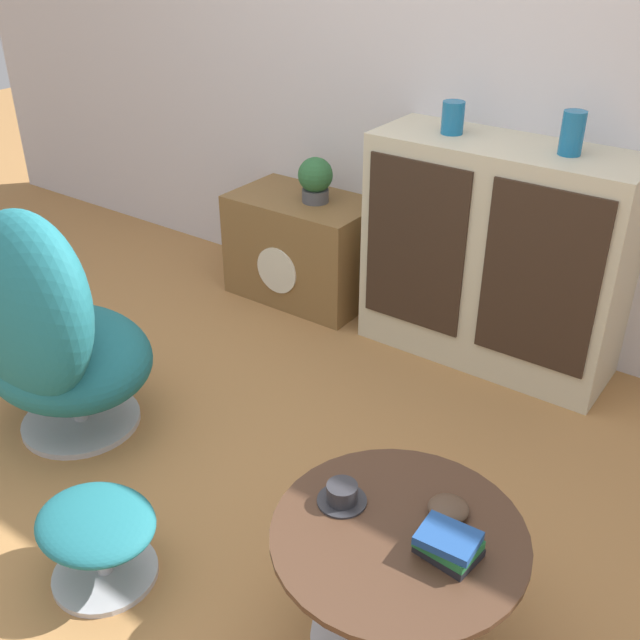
# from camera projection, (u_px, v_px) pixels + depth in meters

# --- Properties ---
(ground_plane) EXTENTS (12.00, 12.00, 0.00)m
(ground_plane) POSITION_uv_depth(u_px,v_px,m) (189.00, 503.00, 2.53)
(ground_plane) COLOR #A87542
(wall_back) EXTENTS (6.40, 0.06, 2.60)m
(wall_back) POSITION_uv_depth(u_px,v_px,m) (452.00, 32.00, 3.09)
(wall_back) COLOR silver
(wall_back) RESTS_ON ground_plane
(sideboard) EXTENTS (1.08, 0.41, 0.95)m
(sideboard) POSITION_uv_depth(u_px,v_px,m) (494.00, 256.00, 3.13)
(sideboard) COLOR beige
(sideboard) RESTS_ON ground_plane
(tv_console) EXTENTS (0.71, 0.44, 0.52)m
(tv_console) POSITION_uv_depth(u_px,v_px,m) (303.00, 248.00, 3.74)
(tv_console) COLOR brown
(tv_console) RESTS_ON ground_plane
(egg_chair) EXTENTS (0.70, 0.65, 0.93)m
(egg_chair) POSITION_uv_depth(u_px,v_px,m) (48.00, 334.00, 2.66)
(egg_chair) COLOR #B7B7BC
(egg_chair) RESTS_ON ground_plane
(ottoman) EXTENTS (0.37, 0.32, 0.26)m
(ottoman) POSITION_uv_depth(u_px,v_px,m) (97.00, 532.00, 2.17)
(ottoman) COLOR #B7B7BC
(ottoman) RESTS_ON ground_plane
(coffee_table) EXTENTS (0.65, 0.65, 0.41)m
(coffee_table) POSITION_uv_depth(u_px,v_px,m) (396.00, 575.00, 1.93)
(coffee_table) COLOR #B7B7BC
(coffee_table) RESTS_ON ground_plane
(vase_leftmost) EXTENTS (0.09, 0.09, 0.13)m
(vase_leftmost) POSITION_uv_depth(u_px,v_px,m) (453.00, 118.00, 2.99)
(vase_leftmost) COLOR #196699
(vase_leftmost) RESTS_ON sideboard
(vase_inner_left) EXTENTS (0.09, 0.09, 0.16)m
(vase_inner_left) POSITION_uv_depth(u_px,v_px,m) (572.00, 133.00, 2.74)
(vase_inner_left) COLOR #196699
(vase_inner_left) RESTS_ON sideboard
(potted_plant) EXTENTS (0.17, 0.17, 0.22)m
(potted_plant) POSITION_uv_depth(u_px,v_px,m) (315.00, 179.00, 3.51)
(potted_plant) COLOR #4C4C51
(potted_plant) RESTS_ON tv_console
(teacup) EXTENTS (0.13, 0.13, 0.06)m
(teacup) POSITION_uv_depth(u_px,v_px,m) (342.00, 495.00, 1.95)
(teacup) COLOR #2D2D33
(teacup) RESTS_ON coffee_table
(book_stack) EXTENTS (0.15, 0.13, 0.07)m
(book_stack) POSITION_uv_depth(u_px,v_px,m) (448.00, 544.00, 1.78)
(book_stack) COLOR black
(book_stack) RESTS_ON coffee_table
(bowl) EXTENTS (0.11, 0.11, 0.04)m
(bowl) POSITION_uv_depth(u_px,v_px,m) (448.00, 509.00, 1.91)
(bowl) COLOR #4C3828
(bowl) RESTS_ON coffee_table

